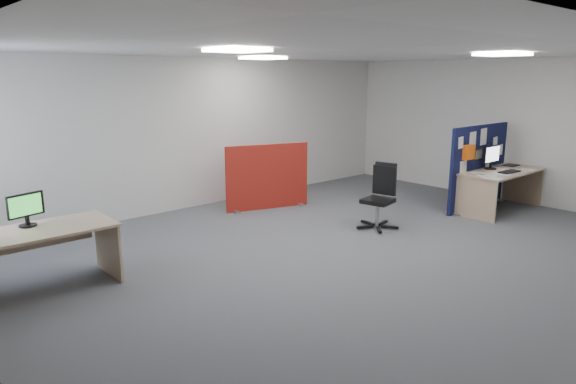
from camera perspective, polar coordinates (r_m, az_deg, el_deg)
floor at (r=7.32m, az=6.75°, el=-6.23°), size 9.00×9.00×0.00m
ceiling at (r=6.93m, az=7.35°, el=15.38°), size 9.00×7.00×0.02m
wall_back at (r=9.66m, az=-8.80°, el=6.56°), size 9.00×0.02×2.70m
wall_right at (r=10.77m, az=23.23°, el=6.32°), size 0.02×7.00×2.70m
ceiling_lights at (r=7.62m, az=5.16°, el=14.96°), size 4.10×4.10×0.04m
navy_divider at (r=9.92m, az=20.36°, el=2.66°), size 1.84×0.30×1.51m
main_desk at (r=9.90m, az=22.39°, el=1.28°), size 1.79×0.79×0.73m
monitor_main at (r=9.90m, az=21.68°, el=3.72°), size 0.49×0.20×0.43m
keyboard at (r=9.73m, az=23.38°, el=2.08°), size 0.46×0.20×0.02m
mouse at (r=10.15m, az=24.30°, el=2.43°), size 0.11×0.08×0.03m
paper_tray at (r=10.48m, az=23.53°, el=2.75°), size 0.28×0.22×0.01m
red_divider at (r=9.27m, az=-2.29°, el=1.62°), size 1.51×0.52×1.18m
second_desk at (r=6.37m, az=-26.04°, el=-5.21°), size 1.59×0.80×0.73m
monitor_second at (r=6.40m, az=-27.10°, el=-1.62°), size 0.41×0.19×0.38m
office_chair at (r=8.27m, az=10.31°, el=0.01°), size 0.67×0.66×1.01m
desk_papers at (r=9.60m, az=22.11°, el=1.99°), size 1.46×0.86×0.00m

